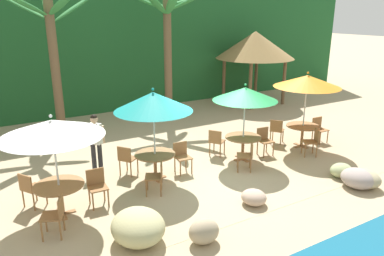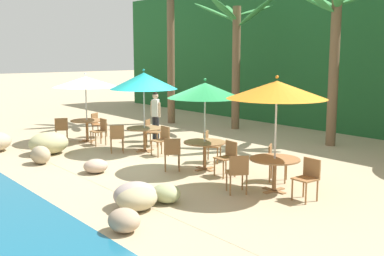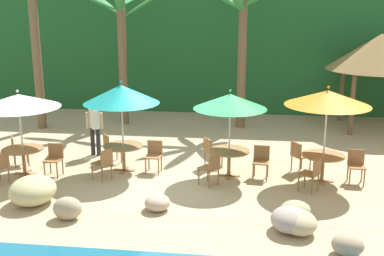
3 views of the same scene
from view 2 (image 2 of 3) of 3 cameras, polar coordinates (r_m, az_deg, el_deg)
name	(u,v)px [view 2 (image 2 of 3)]	position (r m, az deg, el deg)	size (l,w,h in m)	color
ground_plane	(168,162)	(13.16, -2.88, -4.16)	(120.00, 120.00, 0.00)	tan
terrace_deck	(168,162)	(13.16, -2.88, -4.14)	(18.00, 5.20, 0.01)	tan
foliage_backdrop	(354,53)	(19.55, 19.02, 8.57)	(28.00, 2.40, 6.00)	#1E5628
rock_seawall	(30,149)	(14.29, -19.01, -2.41)	(12.92, 2.41, 0.70)	tan
umbrella_white	(85,82)	(16.34, -12.80, 5.50)	(2.19, 2.19, 2.35)	silver
dining_table_white	(87,124)	(16.49, -12.62, 0.51)	(1.10, 1.10, 0.74)	olive
chair_white_seaward	(101,130)	(15.78, -11.03, -0.19)	(0.44, 0.44, 0.87)	olive
chair_white_inland	(97,123)	(17.27, -11.40, 0.59)	(0.58, 0.58, 0.87)	olive
chair_white_left	(61,128)	(16.37, -15.55, -0.03)	(0.56, 0.55, 0.87)	olive
umbrella_teal	(144,81)	(14.37, -5.87, 5.71)	(2.05, 2.05, 2.54)	silver
dining_table_teal	(145,132)	(14.55, -5.77, -0.45)	(1.10, 1.10, 0.74)	olive
chair_teal_seaward	(162,139)	(13.90, -3.62, -1.29)	(0.44, 0.44, 0.87)	olive
chair_teal_inland	(151,130)	(15.38, -5.00, -0.30)	(0.59, 0.59, 0.87)	olive
chair_teal_left	(117,136)	(14.42, -9.09, -1.01)	(0.57, 0.57, 0.87)	olive
umbrella_green	(205,90)	(12.00, 1.58, 4.57)	(1.93, 1.93, 2.38)	silver
dining_table_green	(205,146)	(12.20, 1.55, -2.25)	(1.10, 1.10, 0.74)	olive
chair_green_seaward	(228,156)	(11.61, 4.35, -3.38)	(0.46, 0.47, 0.87)	olive
chair_green_inland	(210,144)	(13.05, 2.15, -1.96)	(0.59, 0.59, 0.87)	olive
chair_green_left	(172,152)	(12.08, -2.42, -2.87)	(0.59, 0.59, 0.87)	olive
umbrella_orange	(277,90)	(10.20, 10.24, 4.58)	(2.16, 2.16, 2.55)	silver
dining_table_orange	(275,164)	(10.45, 9.98, -4.33)	(1.10, 1.10, 0.74)	olive
chair_orange_seaward	(308,176)	(10.00, 13.90, -5.67)	(0.44, 0.44, 0.87)	olive
chair_orange_inland	(275,160)	(11.31, 9.98, -3.83)	(0.59, 0.59, 0.87)	olive
chair_orange_left	(238,171)	(10.16, 5.56, -5.22)	(0.58, 0.58, 0.87)	olive
palm_tree_nearest	(171,21)	(20.31, -2.62, 12.84)	(3.09, 3.17, 6.37)	brown
palm_tree_second	(236,43)	(18.77, 5.37, 10.17)	(3.35, 3.58, 5.05)	brown
palm_tree_third	(335,32)	(15.87, 16.94, 11.08)	(3.58, 3.49, 5.20)	brown
waiter_in_white	(156,113)	(16.20, -4.45, 1.88)	(0.52, 0.39, 1.70)	#232328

